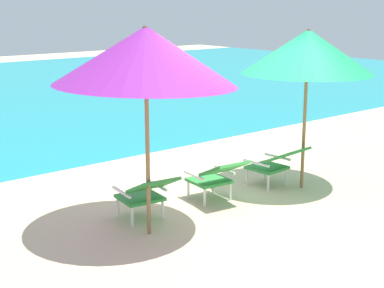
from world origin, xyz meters
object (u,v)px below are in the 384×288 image
object	(u,v)px
lounge_chair_center	(216,175)
beach_umbrella_left	(146,56)
lounge_chair_left	(146,192)
beach_umbrella_right	(308,52)
lounge_chair_right	(276,162)

from	to	relation	value
lounge_chair_center	beach_umbrella_left	xyz separation A→B (m)	(-1.39, -0.32, 1.75)
lounge_chair_left	beach_umbrella_left	size ratio (longest dim) A/B	0.37
lounge_chair_left	lounge_chair_center	bearing A→B (deg)	-1.11
lounge_chair_left	beach_umbrella_right	xyz separation A→B (m)	(2.64, -0.34, 1.65)
lounge_chair_center	lounge_chair_right	bearing A→B (deg)	-3.08
lounge_chair_center	lounge_chair_right	distance (m)	1.16
lounge_chair_left	beach_umbrella_right	bearing A→B (deg)	-7.43
lounge_chair_right	beach_umbrella_right	xyz separation A→B (m)	(0.30, -0.26, 1.65)
lounge_chair_left	lounge_chair_center	distance (m)	1.18
beach_umbrella_left	beach_umbrella_right	bearing A→B (deg)	-0.04
lounge_chair_center	beach_umbrella_left	distance (m)	2.26
lounge_chair_left	lounge_chair_right	xyz separation A→B (m)	(2.34, -0.09, 0.00)
lounge_chair_center	lounge_chair_right	xyz separation A→B (m)	(1.16, -0.06, 0.00)
lounge_chair_left	beach_umbrella_left	distance (m)	1.80
lounge_chair_left	lounge_chair_right	bearing A→B (deg)	-2.09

